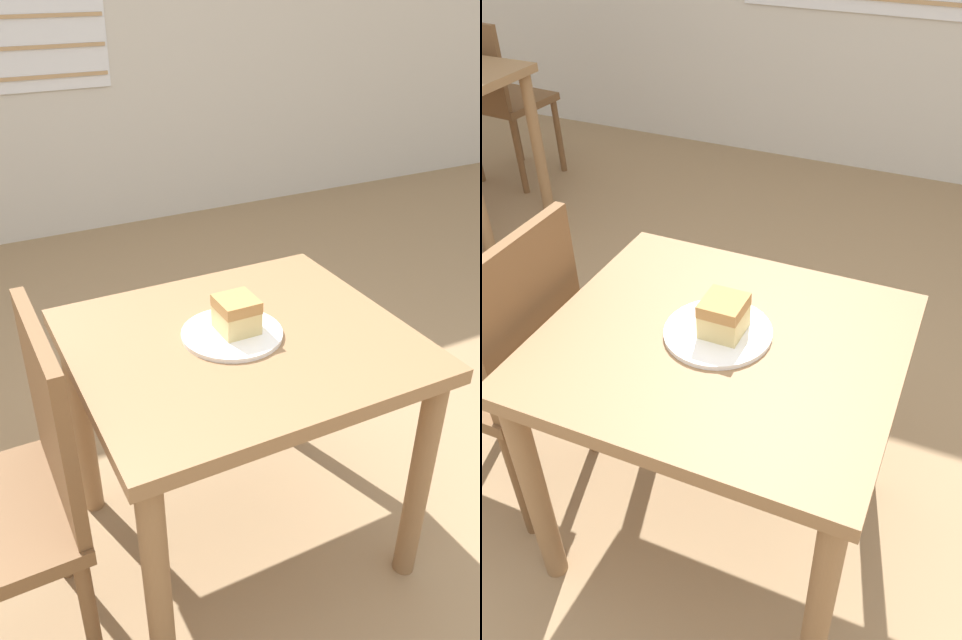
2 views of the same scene
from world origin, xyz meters
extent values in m
plane|color=#997A56|center=(0.00, 0.00, 0.00)|extent=(14.00, 14.00, 0.00)
cube|color=olive|center=(-0.09, 0.31, 0.69)|extent=(0.83, 0.74, 0.04)
cylinder|color=olive|center=(-0.45, -0.01, 0.33)|extent=(0.06, 0.06, 0.67)
cylinder|color=olive|center=(0.28, -0.01, 0.33)|extent=(0.06, 0.06, 0.67)
cylinder|color=olive|center=(-0.45, 0.63, 0.33)|extent=(0.06, 0.06, 0.67)
cylinder|color=olive|center=(0.28, 0.63, 0.33)|extent=(0.06, 0.06, 0.67)
cylinder|color=brown|center=(-0.59, 0.41, 0.22)|extent=(0.04, 0.04, 0.43)
cylinder|color=brown|center=(-0.59, 0.06, 0.22)|extent=(0.04, 0.04, 0.43)
cube|color=brown|center=(-0.58, 0.23, 0.69)|extent=(0.03, 0.38, 0.43)
cylinder|color=white|center=(-0.10, 0.32, 0.71)|extent=(0.26, 0.26, 0.01)
cube|color=#E0C67F|center=(-0.09, 0.33, 0.75)|extent=(0.09, 0.10, 0.06)
cube|color=#B27F47|center=(-0.09, 0.33, 0.79)|extent=(0.10, 0.10, 0.03)
camera|label=1|loc=(-0.69, -0.88, 1.52)|focal=35.00mm
camera|label=2|loc=(0.36, -0.72, 1.63)|focal=35.00mm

